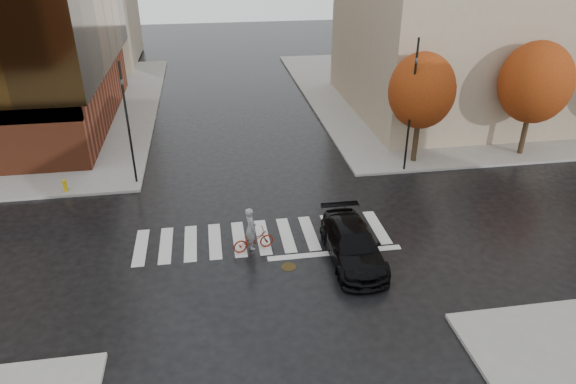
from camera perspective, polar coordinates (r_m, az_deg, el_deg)
name	(u,v)px	position (r m, az deg, el deg)	size (l,w,h in m)	color
ground	(264,243)	(23.44, -2.68, -5.66)	(120.00, 120.00, 0.00)	black
sidewalk_ne	(475,90)	(48.32, 20.08, 10.59)	(30.00, 30.00, 0.15)	gray
crosswalk	(263,237)	(23.86, -2.82, -5.00)	(12.00, 3.00, 0.01)	silver
tree_ne_a	(422,91)	(30.65, 14.64, 10.81)	(3.80, 3.80, 6.50)	black
tree_ne_b	(535,83)	(33.97, 25.80, 10.87)	(4.20, 4.20, 6.89)	black
sedan	(353,244)	(22.12, 7.21, -5.81)	(2.09, 5.15, 1.49)	black
cyclist	(252,236)	(22.63, -3.98, -4.89)	(1.95, 1.06, 2.11)	maroon
traffic_light_nw	(127,117)	(28.39, -17.46, 7.93)	(0.19, 0.16, 6.69)	black
traffic_light_ne	(412,98)	(29.30, 13.63, 10.17)	(0.21, 0.23, 7.51)	black
fire_hydrant	(65,185)	(29.84, -23.55, 0.76)	(0.25, 0.25, 0.69)	gold
manhole	(289,267)	(21.89, 0.07, -8.31)	(0.63, 0.63, 0.01)	#413417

